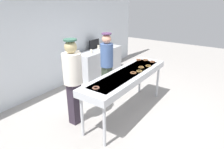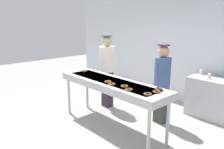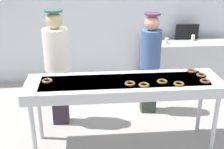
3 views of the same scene
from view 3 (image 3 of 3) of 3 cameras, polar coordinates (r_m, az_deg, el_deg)
The scene contains 18 objects.
ground_plane at distance 4.11m, azimuth 2.25°, elevation -13.59°, with size 16.00×16.00×0.00m, color #9E9993.
back_wall at distance 5.75m, azimuth -0.57°, elevation 14.16°, with size 8.00×0.12×3.18m, color silver.
fryer_conveyor at distance 3.66m, azimuth 2.46°, elevation -2.34°, with size 2.47×0.67×0.96m.
chocolate_donut_0 at distance 3.94m, azimuth 17.20°, elevation -0.09°, with size 0.13×0.13×0.03m, color brown.
chocolate_donut_1 at distance 4.04m, azimuth 15.41°, elevation 0.70°, with size 0.13×0.13×0.03m, color brown.
chocolate_donut_2 at distance 3.60m, azimuth 13.03°, elevation -1.81°, with size 0.13×0.13×0.03m, color brown.
chocolate_donut_3 at distance 3.76m, azimuth 17.89°, elevation -1.24°, with size 0.13×0.13×0.03m, color brown.
chocolate_donut_4 at distance 3.62m, azimuth 9.85°, elevation -1.37°, with size 0.13×0.13×0.03m, color brown.
chocolate_donut_5 at distance 3.68m, azimuth -12.65°, elevation -1.22°, with size 0.13×0.13×0.03m, color brown.
chocolate_donut_6 at distance 3.52m, azimuth 3.56°, elevation -1.80°, with size 0.13×0.13×0.03m, color brown.
chocolate_donut_7 at distance 3.50m, azimuth 6.32°, elevation -2.06°, with size 0.13×0.13×0.03m, color brown.
worker_baker at distance 4.56m, azimuth 7.54°, elevation 3.09°, with size 0.32×0.32×1.63m.
worker_assistant at distance 4.23m, azimuth -10.77°, elevation 2.67°, with size 0.36×0.36×1.74m.
prep_counter at distance 5.92m, azimuth 14.70°, elevation 2.12°, with size 1.79×0.54×0.87m, color #B7BABF.
paper_cup_0 at distance 5.58m, azimuth 10.69°, elevation 6.52°, with size 0.07×0.07×0.11m, color beige.
paper_cup_1 at distance 5.92m, azimuth 15.69°, elevation 7.00°, with size 0.07×0.07×0.11m, color beige.
paper_cup_2 at distance 5.74m, azimuth 7.13°, elevation 7.18°, with size 0.07×0.07×0.11m, color beige.
menu_display at distance 5.95m, azimuth 14.57°, elevation 8.14°, with size 0.46×0.04×0.30m, color black.
Camera 3 is at (-0.45, -3.29, 2.42)m, focal length 46.39 mm.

